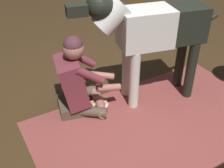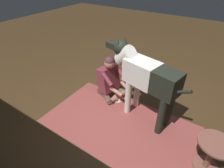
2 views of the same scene
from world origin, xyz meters
TOP-DOWN VIEW (x-y plane):
  - ground_plane at (0.00, 0.00)m, footprint 15.41×15.41m
  - area_rug at (-0.12, 0.36)m, footprint 2.48×1.43m
  - person_sitting_on_floor at (0.46, -0.25)m, footprint 0.71×0.57m
  - large_dog at (-0.31, -0.07)m, footprint 1.57×0.55m
  - hot_dog_on_plate at (0.25, -0.20)m, footprint 0.23×0.23m

SIDE VIEW (x-z plane):
  - ground_plane at x=0.00m, z-range 0.00..0.00m
  - area_rug at x=-0.12m, z-range 0.00..0.01m
  - hot_dog_on_plate at x=0.25m, z-range 0.00..0.06m
  - person_sitting_on_floor at x=0.46m, z-range -0.08..0.78m
  - large_dog at x=-0.31m, z-range 0.18..1.46m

